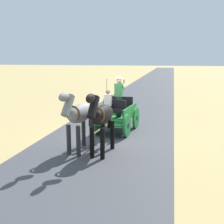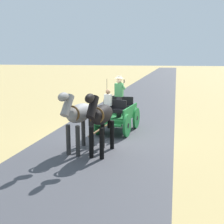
% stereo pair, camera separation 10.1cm
% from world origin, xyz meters
% --- Properties ---
extents(ground_plane, '(200.00, 200.00, 0.00)m').
position_xyz_m(ground_plane, '(0.00, 0.00, 0.00)').
color(ground_plane, tan).
extents(road_surface, '(5.29, 160.00, 0.01)m').
position_xyz_m(road_surface, '(0.00, 0.00, 0.00)').
color(road_surface, '#424247').
rests_on(road_surface, ground).
extents(horse_drawn_carriage, '(1.67, 4.52, 2.50)m').
position_xyz_m(horse_drawn_carriage, '(-0.14, -0.80, 0.82)').
color(horse_drawn_carriage, '#1E7233').
rests_on(horse_drawn_carriage, ground).
extents(horse_near_side, '(0.69, 2.14, 2.21)m').
position_xyz_m(horse_near_side, '(-0.21, 2.26, 1.32)').
color(horse_near_side, black).
rests_on(horse_near_side, ground).
extents(horse_off_side, '(0.79, 2.15, 2.21)m').
position_xyz_m(horse_off_side, '(0.61, 2.16, 1.32)').
color(horse_off_side, gray).
rests_on(horse_off_side, ground).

